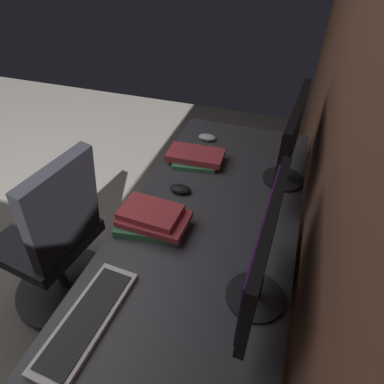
% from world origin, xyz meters
% --- Properties ---
extents(wall_back, '(5.07, 0.10, 2.60)m').
position_xyz_m(wall_back, '(0.00, 2.05, 1.30)').
color(wall_back, brown).
rests_on(wall_back, ground).
extents(desk, '(1.94, 0.75, 0.73)m').
position_xyz_m(desk, '(-0.01, 1.61, 0.66)').
color(desk, '#38383D').
rests_on(desk, ground).
extents(drawer_pedestal, '(0.40, 0.51, 0.69)m').
position_xyz_m(drawer_pedestal, '(-0.07, 1.64, 0.35)').
color(drawer_pedestal, '#38383D').
rests_on(drawer_pedestal, ground).
extents(monitor_primary, '(0.54, 0.20, 0.41)m').
position_xyz_m(monitor_primary, '(0.21, 1.86, 0.97)').
color(monitor_primary, black).
rests_on(monitor_primary, desk).
extents(monitor_secondary, '(0.58, 0.20, 0.41)m').
position_xyz_m(monitor_secondary, '(-0.49, 1.88, 0.97)').
color(monitor_secondary, black).
rests_on(monitor_secondary, desk).
extents(keyboard_main, '(0.43, 0.16, 0.02)m').
position_xyz_m(keyboard_main, '(0.47, 1.36, 0.74)').
color(keyboard_main, silver).
rests_on(keyboard_main, desk).
extents(mouse_main, '(0.06, 0.10, 0.03)m').
position_xyz_m(mouse_main, '(-0.24, 1.42, 0.75)').
color(mouse_main, black).
rests_on(mouse_main, desk).
extents(mouse_spare, '(0.06, 0.10, 0.03)m').
position_xyz_m(mouse_spare, '(-0.75, 1.41, 0.75)').
color(mouse_spare, silver).
rests_on(mouse_spare, desk).
extents(book_stack_near, '(0.20, 0.30, 0.06)m').
position_xyz_m(book_stack_near, '(-0.51, 1.42, 0.76)').
color(book_stack_near, '#3D8456').
rests_on(book_stack_near, desk).
extents(book_stack_far, '(0.20, 0.31, 0.09)m').
position_xyz_m(book_stack_far, '(0.01, 1.39, 0.77)').
color(book_stack_far, '#3D8456').
rests_on(book_stack_far, desk).
extents(office_chair, '(0.56, 0.58, 0.97)m').
position_xyz_m(office_chair, '(0.04, 0.85, 0.46)').
color(office_chair, black).
rests_on(office_chair, ground).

